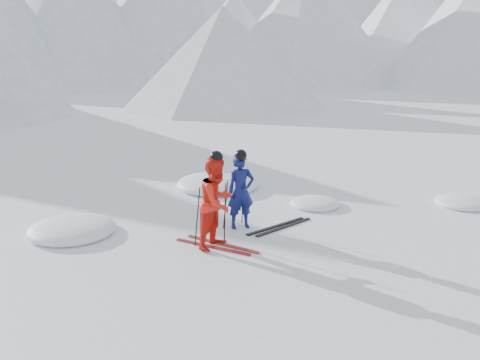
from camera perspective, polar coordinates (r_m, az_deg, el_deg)
ground at (r=11.77m, az=7.54°, el=-4.52°), size 160.00×160.00×0.00m
mountain_range at (r=45.32m, az=-20.89°, el=17.32°), size 106.15×62.94×15.53m
skier_blue at (r=10.97m, az=0.09°, el=-1.31°), size 0.69×0.57×1.64m
skier_red at (r=9.90m, az=-2.61°, el=-2.53°), size 1.08×0.97×1.83m
pole_blue_left at (r=10.99m, az=-1.63°, el=-2.77°), size 0.11×0.08×1.09m
pole_blue_right at (r=11.38m, az=0.32°, el=-2.15°), size 0.11×0.07×1.09m
pole_red_left at (r=10.03m, az=-4.82°, el=-4.16°), size 0.12×0.10×1.22m
pole_red_right at (r=10.27m, az=-1.69°, el=-3.66°), size 0.12×0.09×1.22m
ski_worn_left at (r=10.13m, az=-3.11°, el=-7.51°), size 0.76×1.60×0.03m
ski_worn_right at (r=10.26m, az=-1.99°, el=-7.21°), size 0.65×1.63×0.03m
ski_loose_a at (r=11.28m, az=4.07°, el=-5.19°), size 1.70×0.19×0.03m
ski_loose_b at (r=11.24m, az=4.96°, el=-5.28°), size 1.70×0.25×0.03m
snow_lumps at (r=13.14m, az=-2.34°, el=-2.36°), size 10.14×6.96×0.51m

